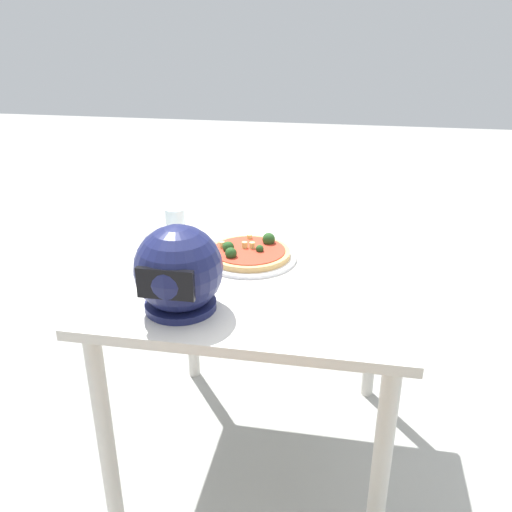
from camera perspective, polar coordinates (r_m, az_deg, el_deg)
ground_plane at (r=2.17m, az=0.66°, el=-19.93°), size 14.00×14.00×0.00m
dining_table at (r=1.77m, az=0.77°, el=-3.88°), size 0.90×0.97×0.78m
pizza_plate at (r=1.76m, az=-0.77°, el=-0.13°), size 0.31×0.31×0.01m
pizza at (r=1.76m, az=-0.79°, el=0.45°), size 0.27×0.27×0.06m
motorcycle_helmet at (r=1.44m, az=-8.16°, el=-1.55°), size 0.24×0.24×0.24m
drinking_glass at (r=1.94m, az=-8.46°, el=3.43°), size 0.07×0.07×0.11m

